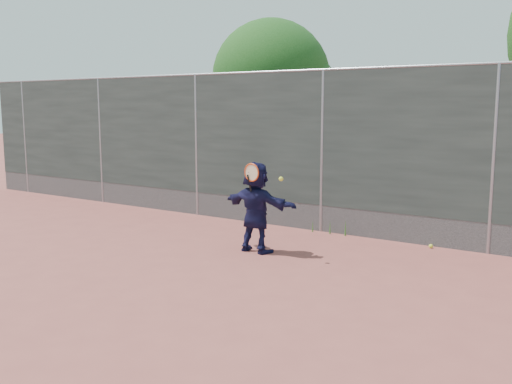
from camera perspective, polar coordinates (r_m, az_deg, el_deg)
The scene contains 7 objects.
ground at distance 8.03m, azimuth -5.08°, elevation -8.46°, with size 80.00×80.00×0.00m, color #9E4C42.
player at distance 9.18m, azimuth 0.00°, elevation -1.52°, with size 1.37×0.44×1.47m, color #141439.
ball_ground at distance 9.99m, azimuth 17.09°, elevation -5.19°, with size 0.07×0.07×0.07m, color yellow.
fence at distance 10.66m, azimuth 6.64°, elevation 4.42°, with size 20.00×0.06×3.03m.
swing_action at distance 8.87m, azimuth -0.16°, elevation 1.80°, with size 0.75×0.18×0.51m.
tree_left at distance 14.70m, azimuth 2.13°, elevation 10.92°, with size 3.15×3.00×4.53m.
weed_clump at distance 10.63m, azimuth 7.63°, elevation -3.50°, with size 0.68×0.07×0.30m.
Camera 1 is at (4.80, -5.99, 2.36)m, focal length 40.00 mm.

